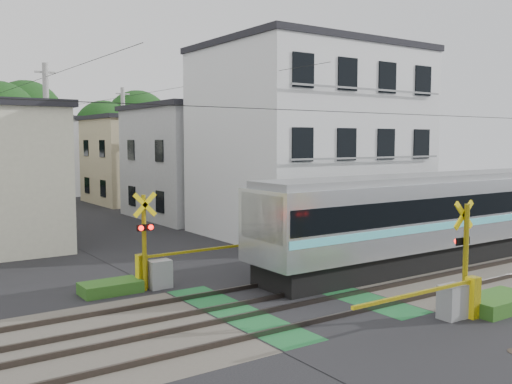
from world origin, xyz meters
TOP-DOWN VIEW (x-y plane):
  - ground at (0.00, 0.00)m, footprint 120.00×120.00m
  - track_bed at (0.00, 0.00)m, footprint 120.00×120.00m
  - crossing_signal_near at (2.59, -3.65)m, footprint 4.74×0.65m
  - crossing_signal_far at (-2.59, 3.65)m, footprint 4.74×0.65m
  - apartment_block at (8.50, 9.49)m, footprint 10.20×8.36m
  - houses_row at (0.25, 25.92)m, footprint 22.07×31.35m
  - catenary at (6.00, 0.03)m, footprint 60.00×5.04m
  - utility_poles at (-1.05, 23.01)m, footprint 7.90×42.00m
  - pedestrian at (-0.50, 28.43)m, footprint 0.63×0.51m
  - weed_patches at (1.76, -0.09)m, footprint 10.25×8.80m

SIDE VIEW (x-z plane):
  - ground at x=0.00m, z-range 0.00..0.00m
  - track_bed at x=0.00m, z-range -0.03..0.11m
  - weed_patches at x=1.76m, z-range -0.02..0.38m
  - crossing_signal_near at x=2.59m, z-range -0.83..2.25m
  - crossing_signal_far at x=-2.59m, z-range -0.83..2.25m
  - pedestrian at x=-0.50m, z-range 0.00..1.50m
  - houses_row at x=0.25m, z-range -0.16..6.64m
  - catenary at x=6.00m, z-range 0.20..7.20m
  - utility_poles at x=-1.05m, z-range 0.08..8.08m
  - apartment_block at x=8.50m, z-range 0.01..9.31m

